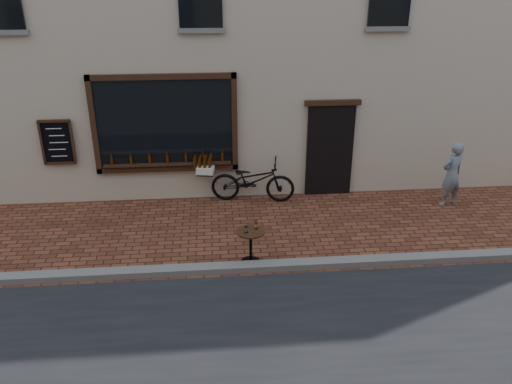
{
  "coord_description": "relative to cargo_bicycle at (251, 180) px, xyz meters",
  "views": [
    {
      "loc": [
        -0.85,
        -7.52,
        4.96
      ],
      "look_at": [
        -0.06,
        1.2,
        1.1
      ],
      "focal_mm": 35.0,
      "sensor_mm": 36.0,
      "label": 1
    }
  ],
  "objects": [
    {
      "name": "ground",
      "position": [
        -0.01,
        -3.21,
        -0.53
      ],
      "size": [
        90.0,
        90.0,
        0.0
      ],
      "primitive_type": "plane",
      "color": "#52281A",
      "rests_on": "ground"
    },
    {
      "name": "cargo_bicycle",
      "position": [
        0.0,
        0.0,
        0.0
      ],
      "size": [
        2.38,
        0.99,
        1.1
      ],
      "rotation": [
        0.0,
        0.0,
        1.41
      ],
      "color": "black",
      "rests_on": "ground"
    },
    {
      "name": "bistro_table",
      "position": [
        -0.23,
        -2.76,
        -0.05
      ],
      "size": [
        0.52,
        0.52,
        0.89
      ],
      "color": "black",
      "rests_on": "ground"
    },
    {
      "name": "kerb",
      "position": [
        -0.01,
        -3.01,
        -0.47
      ],
      "size": [
        90.0,
        0.25,
        0.12
      ],
      "primitive_type": "cube",
      "color": "slate",
      "rests_on": "ground"
    },
    {
      "name": "pedestrian",
      "position": [
        4.53,
        -0.64,
        0.23
      ],
      "size": [
        0.64,
        0.53,
        1.52
      ],
      "primitive_type": "imported",
      "rotation": [
        0.0,
        0.0,
        3.49
      ],
      "color": "slate",
      "rests_on": "ground"
    }
  ]
}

